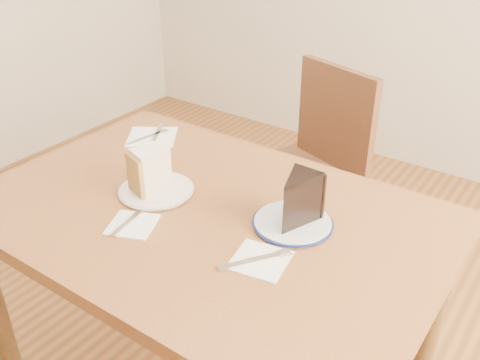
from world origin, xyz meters
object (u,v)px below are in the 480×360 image
at_px(plate_navy, 293,223).
at_px(carrot_cake, 154,170).
at_px(chair_far, 306,172).
at_px(plate_cream, 156,190).
at_px(chocolate_cake, 296,203).
at_px(table, 206,241).

bearing_deg(plate_navy, carrot_cake, -169.49).
bearing_deg(chair_far, plate_navy, 133.12).
xyz_separation_m(chair_far, plate_navy, (0.31, -0.67, 0.26)).
relative_size(chair_far, plate_navy, 4.67).
xyz_separation_m(plate_cream, chocolate_cake, (0.39, 0.07, 0.06)).
relative_size(table, plate_cream, 6.15).
height_order(chair_far, carrot_cake, chair_far).
xyz_separation_m(table, plate_cream, (-0.16, -0.00, 0.10)).
xyz_separation_m(chair_far, chocolate_cake, (0.32, -0.68, 0.32)).
relative_size(plate_navy, chocolate_cake, 1.62).
distance_m(chair_far, plate_navy, 0.78).
relative_size(plate_cream, plate_navy, 1.02).
relative_size(table, chocolate_cake, 10.22).
relative_size(carrot_cake, chocolate_cake, 0.90).
height_order(table, chocolate_cake, chocolate_cake).
xyz_separation_m(plate_navy, chocolate_cake, (0.01, -0.01, 0.06)).
height_order(table, plate_cream, plate_cream).
bearing_deg(plate_cream, chocolate_cake, 10.04).
xyz_separation_m(plate_navy, carrot_cake, (-0.39, -0.07, 0.06)).
xyz_separation_m(plate_cream, plate_navy, (0.38, 0.08, 0.00)).
height_order(chair_far, chocolate_cake, chair_far).
bearing_deg(chair_far, plate_cream, 102.76).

